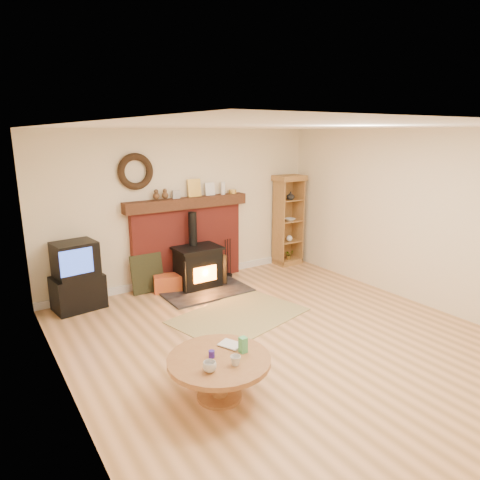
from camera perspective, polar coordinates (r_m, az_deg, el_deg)
ground at (r=5.54m, az=5.99°, el=-13.20°), size 5.50×5.50×0.00m
room_shell at (r=5.06m, az=5.65°, el=4.72°), size 5.02×5.52×2.61m
chimney_breast at (r=7.39m, az=-6.96°, el=0.45°), size 2.20×0.22×1.78m
wood_stove at (r=7.17m, az=-5.54°, el=-3.78°), size 1.40×1.00×1.26m
area_rug at (r=6.18m, az=-0.12°, el=-10.05°), size 2.02×1.61×0.01m
tv_unit at (r=6.70m, az=-20.92°, el=-4.66°), size 0.75×0.57×1.02m
curio_cabinet at (r=8.40m, az=6.35°, el=2.66°), size 0.56×0.41×1.75m
firelog_box at (r=7.14m, az=-9.62°, el=-5.71°), size 0.51×0.40×0.28m
leaning_painting at (r=7.11m, az=-12.25°, el=-4.38°), size 0.53×0.14×0.63m
fire_tools at (r=7.75m, az=-1.62°, el=-3.93°), size 0.16×0.16×0.70m
coffee_table at (r=4.31m, az=-2.76°, el=-16.37°), size 1.01×1.01×0.59m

